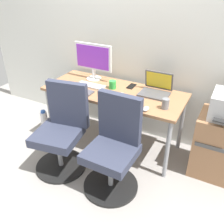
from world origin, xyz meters
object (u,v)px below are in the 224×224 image
side_cabinet (222,147)px  coffee_mug (113,85)px  open_laptop (156,89)px  office_chair_right (114,149)px  water_bottle_on_floor (45,121)px  office_chair_left (62,132)px  desktop_monitor (93,59)px

side_cabinet → coffee_mug: coffee_mug is taller
open_laptop → coffee_mug: open_laptop is taller
office_chair_right → open_laptop: (0.12, 0.75, 0.35)m
water_bottle_on_floor → coffee_mug: coffee_mug is taller
office_chair_right → side_cabinet: (0.89, 0.64, -0.09)m
office_chair_left → coffee_mug: bearing=68.4°
office_chair_left → open_laptop: (0.73, 0.75, 0.35)m
open_laptop → coffee_mug: bearing=-167.4°
open_laptop → water_bottle_on_floor: bearing=-165.8°
desktop_monitor → side_cabinet: bearing=-4.9°
office_chair_right → open_laptop: 0.83m
water_bottle_on_floor → coffee_mug: (0.88, 0.24, 0.61)m
office_chair_right → open_laptop: bearing=80.6°
open_laptop → office_chair_left: bearing=-134.2°
water_bottle_on_floor → coffee_mug: bearing=15.0°
office_chair_left → coffee_mug: size_ratio=10.22×
side_cabinet → desktop_monitor: desktop_monitor is taller
office_chair_right → coffee_mug: office_chair_right is taller
office_chair_left → water_bottle_on_floor: bearing=147.3°
coffee_mug → office_chair_right: bearing=-61.4°
desktop_monitor → open_laptop: desktop_monitor is taller
side_cabinet → coffee_mug: 1.31m
water_bottle_on_floor → desktop_monitor: (0.55, 0.37, 0.82)m
side_cabinet → open_laptop: bearing=172.5°
water_bottle_on_floor → side_cabinet: bearing=6.5°
water_bottle_on_floor → open_laptop: (1.36, 0.34, 0.62)m
office_chair_right → side_cabinet: bearing=35.8°
open_laptop → coffee_mug: (-0.47, -0.11, -0.01)m
office_chair_left → office_chair_right: (0.60, 0.00, 0.00)m
side_cabinet → office_chair_left: bearing=-156.7°
coffee_mug → side_cabinet: bearing=0.2°
office_chair_right → water_bottle_on_floor: 1.33m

